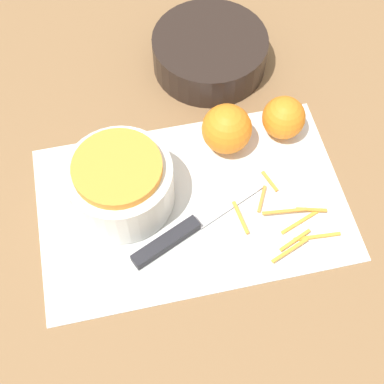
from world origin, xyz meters
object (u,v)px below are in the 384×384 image
(bowl_speckled, at_px, (120,183))
(orange_left, at_px, (227,129))
(knife, at_px, (178,234))
(bowl_dark, at_px, (210,52))
(orange_right, at_px, (284,118))

(bowl_speckled, distance_m, orange_left, 0.19)
(knife, bearing_deg, orange_left, 29.32)
(bowl_speckled, xyz_separation_m, bowl_dark, (0.19, 0.24, -0.02))
(bowl_speckled, xyz_separation_m, orange_left, (0.18, 0.07, -0.01))
(knife, relative_size, orange_left, 2.76)
(bowl_dark, xyz_separation_m, knife, (-0.12, -0.33, -0.02))
(bowl_speckled, distance_m, bowl_dark, 0.31)
(bowl_speckled, distance_m, knife, 0.11)
(orange_right, bearing_deg, bowl_dark, 115.20)
(orange_left, distance_m, orange_right, 0.10)
(bowl_speckled, height_order, knife, bowl_speckled)
(bowl_dark, height_order, knife, bowl_dark)
(knife, height_order, orange_left, orange_left)
(bowl_speckled, height_order, orange_left, bowl_speckled)
(bowl_speckled, relative_size, bowl_dark, 0.78)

